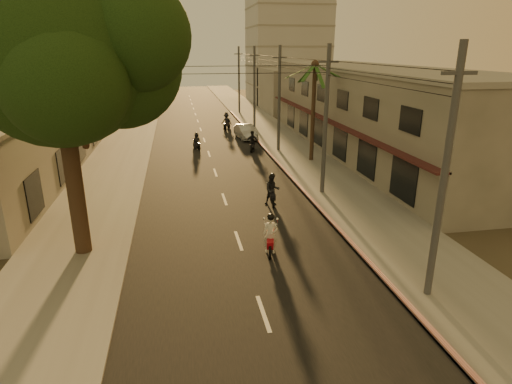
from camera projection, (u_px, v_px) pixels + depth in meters
ground at (245, 260)px, 18.54m from camera, size 160.00×160.00×0.00m
road at (209, 154)px, 37.18m from camera, size 10.00×140.00×0.02m
sidewalk_right at (292, 150)px, 38.45m from camera, size 5.00×140.00×0.12m
sidewalk_left at (119, 157)px, 35.87m from camera, size 5.00×140.00×0.12m
curb_stripe at (279, 165)px, 33.36m from camera, size 0.20×60.00×0.20m
shophouse_row at (373, 111)px, 36.55m from camera, size 8.80×34.20×7.30m
left_building at (4, 146)px, 28.35m from camera, size 8.20×24.20×5.20m
distant_tower at (288, 14)px, 69.01m from camera, size 12.10×12.10×28.00m
broadleaf_tree at (68, 55)px, 16.70m from camera, size 9.60×8.70×12.10m
palm_tree at (315, 70)px, 32.54m from camera, size 5.00×5.00×8.20m
utility_poles at (280, 76)px, 36.16m from camera, size 1.20×48.26×9.00m
filler_right at (291, 90)px, 61.93m from camera, size 8.00×14.00×6.00m
filler_left_near at (71, 111)px, 47.12m from camera, size 8.00×14.00×4.40m
filler_left_far at (97, 85)px, 63.48m from camera, size 8.00×14.00×7.00m
scooter_red at (270, 235)px, 19.00m from camera, size 0.92×1.89×1.89m
scooter_mid_a at (272, 190)px, 24.92m from camera, size 1.04×1.94×1.92m
scooter_mid_b at (252, 142)px, 37.81m from camera, size 1.28×1.86×1.89m
scooter_far_a at (197, 142)px, 38.65m from camera, size 1.02×1.55×1.57m
scooter_far_b at (227, 122)px, 47.95m from camera, size 1.76×1.85×1.98m
parked_car at (246, 132)px, 43.27m from camera, size 2.37×4.62×1.42m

